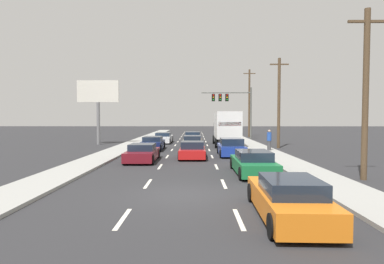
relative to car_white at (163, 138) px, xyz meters
The scene contains 20 objects.
ground_plane 3.30m from the car_white, ahead, with size 140.00×140.00×0.00m, color #2B2B2D.
sidewalk_right 10.86m from the car_white, 27.07° to the right, with size 2.32×80.00×0.14m, color #9E9E99.
sidewalk_left 5.88m from the car_white, 122.57° to the right, with size 2.32×80.00×0.14m, color #9E9E99.
lane_markings 4.39m from the car_white, 41.66° to the right, with size 3.54×62.00×0.01m.
car_white is the anchor object (origin of this frame).
car_navy 7.99m from the car_white, 91.40° to the right, with size 1.93×4.49×1.23m.
car_maroon 15.46m from the car_white, 89.62° to the right, with size 1.97×4.57×1.19m.
car_silver 3.38m from the car_white, ahead, with size 1.97×4.17×1.29m.
car_tan 6.78m from the car_white, 60.01° to the right, with size 1.95×4.51×1.20m.
car_red 14.30m from the car_white, 75.95° to the right, with size 1.97×4.05×1.24m.
box_truck 8.11m from the car_white, 30.53° to the right, with size 2.61×7.75×3.52m.
car_blue 13.89m from the car_white, 62.23° to the right, with size 2.01×4.22×1.37m.
car_green 21.45m from the car_white, 71.75° to the right, with size 2.00×4.59×1.23m.
car_orange 28.51m from the car_white, 76.98° to the right, with size 1.93×4.69×1.25m.
traffic_signal_mast 10.77m from the car_white, 34.27° to the left, with size 6.62×0.69×6.92m.
utility_pole_near 25.08m from the car_white, 61.89° to the right, with size 1.80×0.28×8.04m.
utility_pole_mid 13.75m from the car_white, 27.41° to the right, with size 1.80×0.28×8.63m.
utility_pole_far 17.21m from the car_white, 44.50° to the left, with size 1.80×0.28×10.15m.
roadside_billboard 8.49m from the car_white, 162.56° to the right, with size 4.52×0.36×6.99m.
pedestrian_near_corner 13.86m from the car_white, 43.69° to the right, with size 0.38×0.38×1.77m.
Camera 1 is at (0.42, -12.27, 2.98)m, focal length 30.19 mm.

